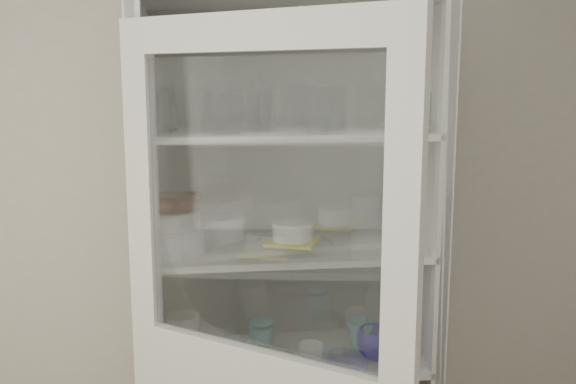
% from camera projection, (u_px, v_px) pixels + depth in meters
% --- Properties ---
extents(wall_back, '(3.60, 0.02, 2.60)m').
position_uv_depth(wall_back, '(228.00, 222.00, 2.42)').
color(wall_back, '#B9AE9E').
rests_on(wall_back, ground).
extents(pantry_cabinet, '(1.00, 0.45, 2.10)m').
position_uv_depth(pantry_cabinet, '(286.00, 326.00, 2.35)').
color(pantry_cabinet, silver).
rests_on(pantry_cabinet, floor).
extents(tumbler_0, '(0.06, 0.06, 0.13)m').
position_uv_depth(tumbler_0, '(161.00, 114.00, 1.96)').
color(tumbler_0, silver).
rests_on(tumbler_0, shelf_glass).
extents(tumbler_1, '(0.09, 0.09, 0.13)m').
position_uv_depth(tumbler_1, '(231.00, 113.00, 2.00)').
color(tumbler_1, silver).
rests_on(tumbler_1, shelf_glass).
extents(tumbler_2, '(0.07, 0.07, 0.14)m').
position_uv_depth(tumbler_2, '(225.00, 112.00, 2.02)').
color(tumbler_2, silver).
rests_on(tumbler_2, shelf_glass).
extents(tumbler_3, '(0.08, 0.08, 0.13)m').
position_uv_depth(tumbler_3, '(331.00, 113.00, 2.02)').
color(tumbler_3, silver).
rests_on(tumbler_3, shelf_glass).
extents(tumbler_4, '(0.08, 0.08, 0.15)m').
position_uv_depth(tumbler_4, '(319.00, 110.00, 2.01)').
color(tumbler_4, silver).
rests_on(tumbler_4, shelf_glass).
extents(tumbler_5, '(0.08, 0.08, 0.16)m').
position_uv_depth(tumbler_5, '(334.00, 109.00, 2.04)').
color(tumbler_5, silver).
rests_on(tumbler_5, shelf_glass).
extents(tumbler_6, '(0.07, 0.07, 0.13)m').
position_uv_depth(tumbler_6, '(421.00, 112.00, 2.05)').
color(tumbler_6, silver).
rests_on(tumbler_6, shelf_glass).
extents(tumbler_7, '(0.09, 0.09, 0.16)m').
position_uv_depth(tumbler_7, '(164.00, 108.00, 2.09)').
color(tumbler_7, silver).
rests_on(tumbler_7, shelf_glass).
extents(tumbler_8, '(0.08, 0.08, 0.13)m').
position_uv_depth(tumbler_8, '(212.00, 112.00, 2.12)').
color(tumbler_8, silver).
rests_on(tumbler_8, shelf_glass).
extents(tumbler_9, '(0.09, 0.09, 0.15)m').
position_uv_depth(tumbler_9, '(259.00, 108.00, 2.12)').
color(tumbler_9, silver).
rests_on(tumbler_9, shelf_glass).
extents(tumbler_10, '(0.08, 0.08, 0.13)m').
position_uv_depth(tumbler_10, '(250.00, 112.00, 2.15)').
color(tumbler_10, silver).
rests_on(tumbler_10, shelf_glass).
extents(goblet_0, '(0.07, 0.07, 0.16)m').
position_uv_depth(goblet_0, '(166.00, 107.00, 2.20)').
color(goblet_0, silver).
rests_on(goblet_0, shelf_glass).
extents(goblet_1, '(0.08, 0.08, 0.17)m').
position_uv_depth(goblet_1, '(301.00, 104.00, 2.28)').
color(goblet_1, silver).
rests_on(goblet_1, shelf_glass).
extents(goblet_2, '(0.07, 0.07, 0.17)m').
position_uv_depth(goblet_2, '(329.00, 104.00, 2.26)').
color(goblet_2, silver).
rests_on(goblet_2, shelf_glass).
extents(goblet_3, '(0.08, 0.08, 0.17)m').
position_uv_depth(goblet_3, '(399.00, 103.00, 2.29)').
color(goblet_3, silver).
rests_on(goblet_3, shelf_glass).
extents(plate_stack_front, '(0.21, 0.21, 0.08)m').
position_uv_depth(plate_stack_front, '(174.00, 240.00, 2.14)').
color(plate_stack_front, white).
rests_on(plate_stack_front, shelf_plates).
extents(plate_stack_back, '(0.22, 0.22, 0.08)m').
position_uv_depth(plate_stack_back, '(216.00, 226.00, 2.34)').
color(plate_stack_back, white).
rests_on(plate_stack_back, shelf_plates).
extents(cream_bowl, '(0.21, 0.21, 0.06)m').
position_uv_depth(cream_bowl, '(173.00, 219.00, 2.13)').
color(cream_bowl, silver).
rests_on(cream_bowl, plate_stack_front).
extents(terracotta_bowl, '(0.21, 0.21, 0.05)m').
position_uv_depth(terracotta_bowl, '(173.00, 203.00, 2.12)').
color(terracotta_bowl, '#5D2714').
rests_on(terracotta_bowl, cream_bowl).
extents(glass_platter, '(0.33, 0.33, 0.02)m').
position_uv_depth(glass_platter, '(293.00, 245.00, 2.20)').
color(glass_platter, silver).
rests_on(glass_platter, shelf_plates).
extents(yellow_trivet, '(0.21, 0.21, 0.01)m').
position_uv_depth(yellow_trivet, '(293.00, 241.00, 2.20)').
color(yellow_trivet, yellow).
rests_on(yellow_trivet, glass_platter).
extents(white_ramekin, '(0.15, 0.15, 0.06)m').
position_uv_depth(white_ramekin, '(293.00, 231.00, 2.19)').
color(white_ramekin, white).
rests_on(white_ramekin, yellow_trivet).
extents(grey_bowl_stack, '(0.13, 0.13, 0.20)m').
position_uv_depth(grey_bowl_stack, '(400.00, 212.00, 2.30)').
color(grey_bowl_stack, '#A3B3B5').
rests_on(grey_bowl_stack, shelf_plates).
extents(mug_blue, '(0.15, 0.15, 0.11)m').
position_uv_depth(mug_blue, '(376.00, 343.00, 2.26)').
color(mug_blue, '#0A10A3').
rests_on(mug_blue, shelf_mugs).
extents(mug_teal, '(0.14, 0.14, 0.10)m').
position_uv_depth(mug_teal, '(361.00, 334.00, 2.35)').
color(mug_teal, teal).
rests_on(mug_teal, shelf_mugs).
extents(mug_white, '(0.11, 0.11, 0.08)m').
position_uv_depth(mug_white, '(311.00, 355.00, 2.18)').
color(mug_white, white).
rests_on(mug_white, shelf_mugs).
extents(teal_jar, '(0.09, 0.09, 0.11)m').
position_uv_depth(teal_jar, '(261.00, 336.00, 2.32)').
color(teal_jar, teal).
rests_on(teal_jar, shelf_mugs).
extents(measuring_cups, '(0.11, 0.11, 0.04)m').
position_uv_depth(measuring_cups, '(273.00, 357.00, 2.22)').
color(measuring_cups, '#B0B0B0').
rests_on(measuring_cups, shelf_mugs).
extents(white_canister, '(0.15, 0.15, 0.14)m').
position_uv_depth(white_canister, '(183.00, 334.00, 2.30)').
color(white_canister, white).
rests_on(white_canister, shelf_mugs).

